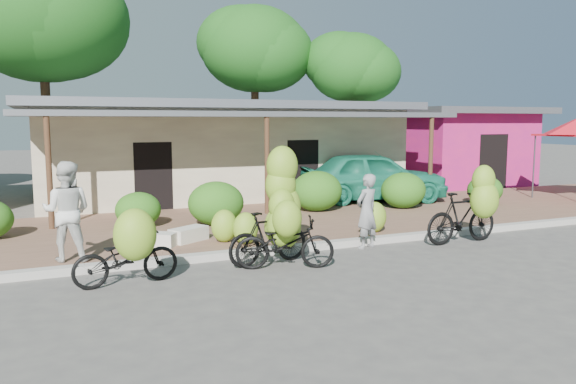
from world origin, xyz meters
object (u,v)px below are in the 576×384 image
object	(u,v)px
tree_far_center	(36,12)
vendor	(367,211)
bike_left	(272,235)
sack_far	(158,239)
bystander	(67,211)
sack_near	(189,234)
tree_center_right	(250,47)
bike_far_left	(128,253)
bike_center	(283,220)
teal_van	(373,176)
bike_right	(467,212)
tree_near_right	(347,66)

from	to	relation	value
tree_far_center	vendor	size ratio (longest dim) A/B	5.87
tree_far_center	bike_left	world-z (taller)	tree_far_center
sack_far	bystander	xyz separation A→B (m)	(-1.75, -0.55, 0.79)
tree_far_center	bike_left	distance (m)	16.68
sack_near	sack_far	size ratio (longest dim) A/B	1.13
tree_center_right	bike_far_left	world-z (taller)	tree_center_right
bike_center	vendor	size ratio (longest dim) A/B	1.40
tree_center_right	teal_van	world-z (taller)	tree_center_right
bike_left	sack_near	distance (m)	2.46
bystander	teal_van	world-z (taller)	bystander
bike_center	sack_near	size ratio (longest dim) A/B	2.64
sack_near	sack_far	distance (m)	0.73
bike_right	tree_far_center	bearing A→B (deg)	27.75
sack_near	tree_far_center	bearing A→B (deg)	102.31
bike_far_left	bike_left	world-z (taller)	bike_far_left
bike_center	sack_far	bearing A→B (deg)	61.73
tree_far_center	bike_center	world-z (taller)	tree_far_center
tree_center_right	vendor	size ratio (longest dim) A/B	4.99
tree_center_right	bike_left	world-z (taller)	tree_center_right
bike_far_left	teal_van	world-z (taller)	teal_van
sack_far	bike_far_left	bearing A→B (deg)	-111.22
teal_van	bike_far_left	bearing A→B (deg)	139.11
bike_far_left	bike_right	world-z (taller)	bike_right
bike_right	sack_far	xyz separation A→B (m)	(-6.36, 2.04, -0.48)
tree_far_center	vendor	distance (m)	16.85
sack_far	bike_left	bearing A→B (deg)	-48.70
sack_far	vendor	bearing A→B (deg)	-19.29
bike_left	vendor	bearing A→B (deg)	-86.15
vendor	bystander	distance (m)	5.98
tree_near_right	bike_center	world-z (taller)	tree_near_right
bike_center	sack_far	world-z (taller)	bike_center
tree_near_right	vendor	xyz separation A→B (m)	(-6.77, -12.91, -4.44)
bike_center	vendor	bearing A→B (deg)	-56.17
sack_far	teal_van	size ratio (longest dim) A/B	0.16
tree_far_center	bike_right	distance (m)	18.28
tree_near_right	bike_center	xyz separation A→B (m)	(-8.96, -13.53, -4.38)
tree_far_center	tree_center_right	size ratio (longest dim) A/B	1.17
bike_left	bike_far_left	bearing A→B (deg)	88.72
bike_left	vendor	world-z (taller)	vendor
bike_center	teal_van	bearing A→B (deg)	-25.59
bike_far_left	bike_center	bearing A→B (deg)	-90.39
tree_near_right	sack_far	distance (m)	16.59
bike_far_left	bike_left	xyz separation A→B (m)	(2.67, 0.36, 0.01)
bike_left	bike_center	size ratio (longest dim) A/B	0.78
teal_van	bike_right	bearing A→B (deg)	-179.06
sack_near	bystander	distance (m)	2.68
sack_near	bystander	size ratio (longest dim) A/B	0.46
tree_center_right	bystander	bearing A→B (deg)	-121.75
tree_far_center	bike_left	bearing A→B (deg)	-75.63
tree_center_right	vendor	bearing A→B (deg)	-100.51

